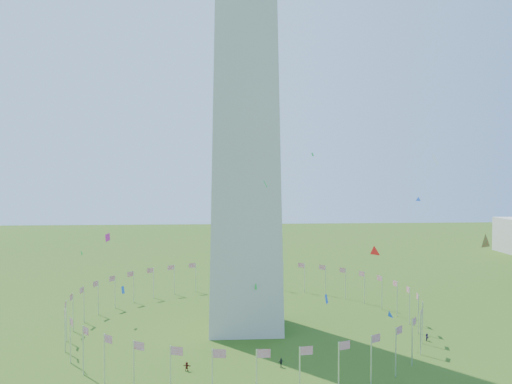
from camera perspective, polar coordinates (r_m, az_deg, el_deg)
flag_ring at (r=121.54m, az=-1.25°, el=-13.23°), size 80.24×80.24×9.00m
kites_aloft at (r=93.37m, az=8.15°, el=-7.79°), size 95.71×75.13×37.70m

